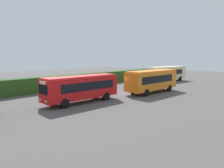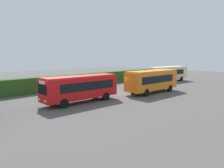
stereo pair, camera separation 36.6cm
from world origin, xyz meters
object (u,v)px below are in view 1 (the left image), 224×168
Objects in this scene: bus_cream at (167,73)px; traffic_cone at (132,82)px; bus_orange at (152,80)px; person_center at (58,92)px; bus_red at (81,87)px.

traffic_cone is (-7.46, 3.38, -1.51)m from bus_cream.
person_center is at bearing 157.72° from bus_orange.
person_center is (-25.67, 0.81, -0.86)m from bus_cream.
traffic_cone is (6.26, 8.35, -1.57)m from bus_orange.
bus_red is 25.00m from bus_cream.
bus_orange is at bearing -126.84° from traffic_cone.
bus_cream is 8.33m from traffic_cone.
bus_red is at bearing -160.92° from traffic_cone.
bus_cream is 25.70m from person_center.
person_center is 3.01× the size of traffic_cone.
bus_orange is 5.23× the size of person_center.
bus_orange is 14.59m from bus_cream.
bus_red reaches higher than person_center.
bus_cream is (24.86, 2.64, 0.03)m from bus_red.
bus_red is at bearing 171.68° from bus_orange.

